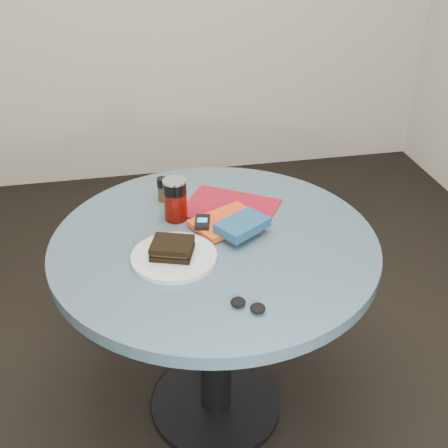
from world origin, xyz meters
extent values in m
plane|color=black|center=(0.00, 0.00, 0.00)|extent=(4.00, 4.00, 0.00)
cylinder|color=black|center=(0.00, 0.00, 0.01)|extent=(0.48, 0.48, 0.03)
cylinder|color=black|center=(0.00, 0.00, 0.37)|extent=(0.11, 0.11, 0.68)
cylinder|color=#384F5C|center=(0.00, 0.00, 0.73)|extent=(1.00, 1.00, 0.04)
cylinder|color=silver|center=(-0.13, -0.08, 0.76)|extent=(0.27, 0.27, 0.02)
cube|color=black|center=(-0.14, -0.08, 0.77)|extent=(0.14, 0.13, 0.02)
cube|color=#382815|center=(-0.14, -0.08, 0.79)|extent=(0.12, 0.11, 0.01)
cube|color=black|center=(-0.14, -0.08, 0.80)|extent=(0.14, 0.13, 0.02)
cylinder|color=#5A0A04|center=(-0.10, 0.14, 0.80)|extent=(0.10, 0.10, 0.09)
cylinder|color=black|center=(-0.10, 0.14, 0.86)|extent=(0.10, 0.10, 0.04)
cylinder|color=silver|center=(-0.10, 0.14, 0.89)|extent=(0.10, 0.10, 0.01)
cylinder|color=#49381F|center=(-0.13, 0.27, 0.78)|extent=(0.05, 0.05, 0.05)
cylinder|color=black|center=(-0.13, 0.27, 0.82)|extent=(0.05, 0.05, 0.03)
cube|color=maroon|center=(0.08, 0.17, 0.75)|extent=(0.37, 0.35, 0.01)
cube|color=#D24210|center=(0.05, 0.07, 0.76)|extent=(0.25, 0.22, 0.02)
cube|color=navy|center=(0.09, 0.00, 0.79)|extent=(0.18, 0.17, 0.03)
cube|color=black|center=(-0.03, 0.06, 0.78)|extent=(0.06, 0.09, 0.01)
cube|color=#277BC4|center=(-0.03, 0.06, 0.79)|extent=(0.04, 0.03, 0.00)
ellipsoid|color=black|center=(0.00, -0.32, 0.76)|extent=(0.06, 0.06, 0.02)
ellipsoid|color=black|center=(0.05, -0.35, 0.76)|extent=(0.06, 0.06, 0.02)
camera|label=1|loc=(-0.25, -1.41, 1.69)|focal=45.00mm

